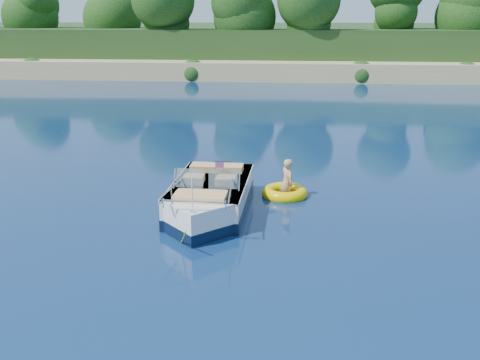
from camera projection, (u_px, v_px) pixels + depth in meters
The scene contains 6 objects.
ground at pixel (192, 286), 10.59m from camera, with size 160.00×160.00×0.00m, color #08173E.
shoreline at pixel (281, 49), 70.96m from camera, with size 170.00×59.00×6.00m.
treeline at pixel (276, 11), 47.97m from camera, with size 150.00×7.12×8.19m.
motorboat at pixel (209, 201), 14.39m from camera, with size 2.06×5.56×1.85m.
tow_tube at pixel (285, 193), 15.86m from camera, with size 1.62×1.62×0.36m.
boy at pixel (286, 195), 15.93m from camera, with size 0.55×0.36×1.50m, color tan.
Camera 1 is at (1.90, -9.36, 5.11)m, focal length 40.00 mm.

